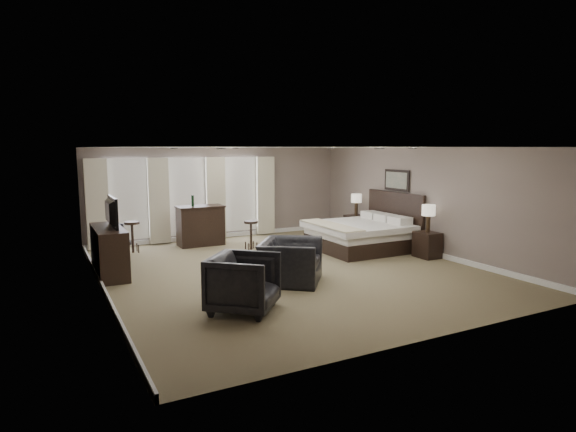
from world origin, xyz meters
name	(u,v)px	position (x,y,z in m)	size (l,w,h in m)	color
room	(288,210)	(0.00, 0.00, 1.30)	(7.60, 8.60, 2.64)	#6D6245
window_bay	(188,198)	(-1.00, 4.11, 1.20)	(5.25, 0.20, 2.30)	silver
bed	(361,222)	(2.58, 0.96, 0.72)	(2.26, 2.16, 1.44)	silver
nightstand_near	(427,245)	(3.47, -0.49, 0.31)	(0.46, 0.56, 0.61)	black
nightstand_far	(356,227)	(3.47, 2.41, 0.32)	(0.49, 0.60, 0.65)	black
lamp_near	(428,219)	(3.47, -0.49, 0.94)	(0.32, 0.32, 0.65)	beige
lamp_far	(356,205)	(3.47, 2.41, 0.96)	(0.30, 0.30, 0.63)	beige
wall_art	(396,180)	(3.70, 0.96, 1.75)	(0.04, 0.96, 0.56)	slate
dresser	(109,251)	(-3.45, 1.31, 0.50)	(0.55, 1.71, 0.99)	black
tv	(108,224)	(-3.45, 1.31, 1.06)	(1.08, 0.62, 0.14)	black
armchair_near	(291,254)	(-0.40, -0.86, 0.55)	(1.26, 0.82, 1.10)	black
armchair_far	(244,280)	(-1.86, -2.02, 0.51)	(0.99, 0.93, 1.02)	black
bar_counter	(201,225)	(-0.87, 3.42, 0.54)	(1.23, 0.64, 1.07)	black
bar_stool_left	(132,237)	(-2.65, 3.30, 0.39)	(0.37, 0.37, 0.78)	black
bar_stool_right	(251,235)	(0.11, 2.27, 0.37)	(0.35, 0.35, 0.75)	black
desk_chair	(118,243)	(-3.16, 2.16, 0.48)	(0.49, 0.49, 0.97)	black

